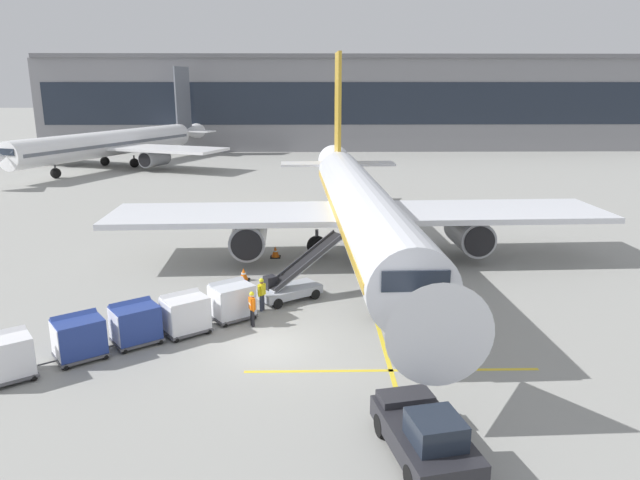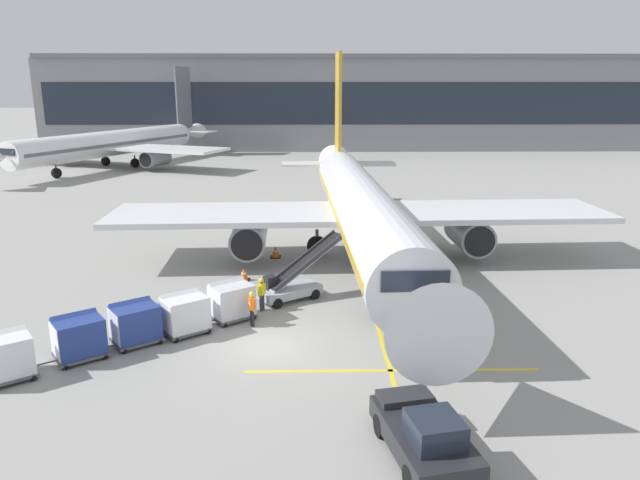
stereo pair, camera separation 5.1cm
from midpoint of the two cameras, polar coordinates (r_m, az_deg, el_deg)
name	(u,v)px [view 1 (the left image)]	position (r m, az deg, el deg)	size (l,w,h in m)	color
ground_plane	(265,347)	(26.31, -5.49, -10.39)	(600.00, 600.00, 0.00)	gray
parked_airplane	(359,206)	(38.25, 3.84, 3.32)	(32.54, 42.11, 14.14)	silver
belt_loader	(292,283)	(31.52, -2.77, -4.20)	(4.96, 3.94, 3.34)	#A3A8B2
baggage_cart_lead	(231,300)	(29.11, -8.71, -5.82)	(2.68, 2.47, 1.91)	#515156
baggage_cart_second	(185,313)	(27.91, -13.14, -6.97)	(2.68, 2.47, 1.91)	#515156
baggage_cart_third	(135,323)	(27.42, -17.70, -7.70)	(2.68, 2.47, 1.91)	#515156
baggage_cart_fourth	(79,337)	(26.78, -22.60, -8.72)	(2.68, 2.47, 1.91)	#515156
baggage_cart_fifth	(4,356)	(26.19, -28.55, -9.96)	(2.68, 2.47, 1.91)	#515156
pushback_tug	(425,434)	(19.11, 10.19, -18.22)	(2.96, 4.74, 1.83)	#232328
ground_crew_by_loader	(252,306)	(28.17, -6.72, -6.47)	(0.37, 0.53, 1.74)	black
ground_crew_by_carts	(262,292)	(29.98, -5.77, -5.11)	(0.40, 0.50, 1.74)	#333847
safety_cone_engine_keepout	(278,281)	(33.83, -4.14, -3.98)	(0.53, 0.53, 0.61)	black
safety_cone_wingtip	(275,252)	(39.30, -4.43, -1.17)	(0.69, 0.69, 0.77)	black
safety_cone_nose_mark	(244,274)	(34.88, -7.52, -3.36)	(0.67, 0.67, 0.76)	black
apron_guidance_line_lead_in	(359,262)	(38.38, 3.82, -2.14)	(0.20, 110.00, 0.01)	yellow
apron_guidance_line_stop_bar	(392,370)	(24.39, 6.99, -12.55)	(12.00, 0.20, 0.01)	yellow
terminal_building	(347,103)	(112.88, 2.68, 13.29)	(108.67, 20.52, 16.51)	gray
distant_airplane	(114,143)	(88.09, -19.56, 8.90)	(33.54, 40.78, 14.29)	white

